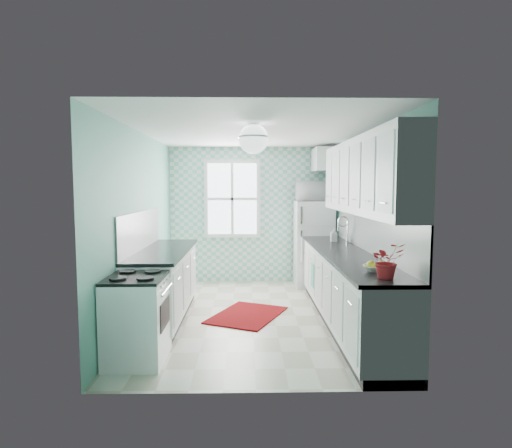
{
  "coord_description": "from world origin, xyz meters",
  "views": [
    {
      "loc": [
        -0.07,
        -5.75,
        1.78
      ],
      "look_at": [
        0.05,
        0.25,
        1.25
      ],
      "focal_mm": 30.0,
      "sensor_mm": 36.0,
      "label": 1
    }
  ],
  "objects_px": {
    "sink": "(334,244)",
    "fruit_bowl": "(376,268)",
    "fridge": "(313,243)",
    "stove": "(137,317)",
    "ceiling_light": "(253,139)",
    "microwave": "(314,191)",
    "potted_plant": "(387,261)"
  },
  "relations": [
    {
      "from": "ceiling_light",
      "to": "microwave",
      "type": "height_order",
      "value": "ceiling_light"
    },
    {
      "from": "fruit_bowl",
      "to": "stove",
      "type": "bearing_deg",
      "value": 176.64
    },
    {
      "from": "sink",
      "to": "potted_plant",
      "type": "distance_m",
      "value": 2.39
    },
    {
      "from": "fruit_bowl",
      "to": "potted_plant",
      "type": "height_order",
      "value": "potted_plant"
    },
    {
      "from": "ceiling_light",
      "to": "stove",
      "type": "bearing_deg",
      "value": -150.85
    },
    {
      "from": "ceiling_light",
      "to": "fruit_bowl",
      "type": "height_order",
      "value": "ceiling_light"
    },
    {
      "from": "stove",
      "to": "microwave",
      "type": "distance_m",
      "value": 4.2
    },
    {
      "from": "stove",
      "to": "microwave",
      "type": "relative_size",
      "value": 1.39
    },
    {
      "from": "fridge",
      "to": "fruit_bowl",
      "type": "bearing_deg",
      "value": -90.52
    },
    {
      "from": "fridge",
      "to": "fruit_bowl",
      "type": "relative_size",
      "value": 6.06
    },
    {
      "from": "ceiling_light",
      "to": "fruit_bowl",
      "type": "bearing_deg",
      "value": -34.0
    },
    {
      "from": "fridge",
      "to": "sink",
      "type": "xyz_separation_m",
      "value": [
        0.09,
        -1.35,
        0.17
      ]
    },
    {
      "from": "stove",
      "to": "sink",
      "type": "height_order",
      "value": "sink"
    },
    {
      "from": "stove",
      "to": "ceiling_light",
      "type": "bearing_deg",
      "value": 25.94
    },
    {
      "from": "fridge",
      "to": "ceiling_light",
      "type": "bearing_deg",
      "value": -115.08
    },
    {
      "from": "fruit_bowl",
      "to": "fridge",
      "type": "bearing_deg",
      "value": 91.51
    },
    {
      "from": "fridge",
      "to": "fruit_bowl",
      "type": "distance_m",
      "value": 3.42
    },
    {
      "from": "ceiling_light",
      "to": "fridge",
      "type": "xyz_separation_m",
      "value": [
        1.11,
        2.61,
        -1.56
      ]
    },
    {
      "from": "sink",
      "to": "microwave",
      "type": "relative_size",
      "value": 0.91
    },
    {
      "from": "ceiling_light",
      "to": "fridge",
      "type": "distance_m",
      "value": 3.24
    },
    {
      "from": "fridge",
      "to": "potted_plant",
      "type": "height_order",
      "value": "fridge"
    },
    {
      "from": "stove",
      "to": "fruit_bowl",
      "type": "distance_m",
      "value": 2.46
    },
    {
      "from": "ceiling_light",
      "to": "stove",
      "type": "distance_m",
      "value": 2.32
    },
    {
      "from": "microwave",
      "to": "ceiling_light",
      "type": "bearing_deg",
      "value": 64.84
    },
    {
      "from": "sink",
      "to": "fruit_bowl",
      "type": "bearing_deg",
      "value": -92.87
    },
    {
      "from": "ceiling_light",
      "to": "fridge",
      "type": "relative_size",
      "value": 0.23
    },
    {
      "from": "stove",
      "to": "fruit_bowl",
      "type": "bearing_deg",
      "value": -6.57
    },
    {
      "from": "potted_plant",
      "to": "ceiling_light",
      "type": "bearing_deg",
      "value": 136.74
    },
    {
      "from": "stove",
      "to": "potted_plant",
      "type": "height_order",
      "value": "potted_plant"
    },
    {
      "from": "stove",
      "to": "fruit_bowl",
      "type": "height_order",
      "value": "fruit_bowl"
    },
    {
      "from": "fridge",
      "to": "sink",
      "type": "relative_size",
      "value": 2.7
    },
    {
      "from": "fruit_bowl",
      "to": "potted_plant",
      "type": "bearing_deg",
      "value": -90.0
    }
  ]
}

